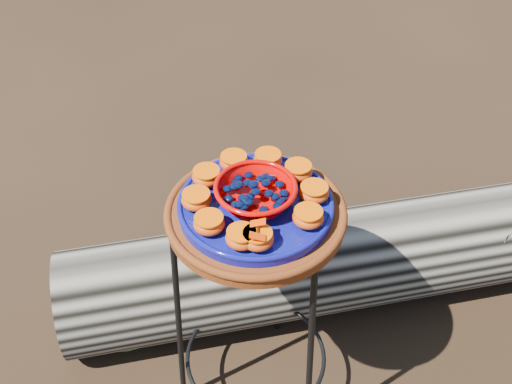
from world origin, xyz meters
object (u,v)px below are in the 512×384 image
(terracotta_saucer, at_px, (256,215))
(driftwood_log, at_px, (339,260))
(plant_stand, at_px, (256,313))
(cobalt_plate, at_px, (256,206))
(red_bowl, at_px, (256,194))

(terracotta_saucer, distance_m, driftwood_log, 0.71)
(plant_stand, bearing_deg, terracotta_saucer, 0.00)
(plant_stand, height_order, driftwood_log, plant_stand)
(cobalt_plate, bearing_deg, red_bowl, 0.00)
(plant_stand, relative_size, cobalt_plate, 1.97)
(driftwood_log, bearing_deg, red_bowl, -108.90)
(red_bowl, xyz_separation_m, driftwood_log, (0.15, 0.43, -0.61))
(terracotta_saucer, height_order, red_bowl, red_bowl)
(cobalt_plate, xyz_separation_m, red_bowl, (0.00, 0.00, 0.04))
(terracotta_saucer, height_order, cobalt_plate, cobalt_plate)
(red_bowl, bearing_deg, driftwood_log, 71.10)
(red_bowl, bearing_deg, plant_stand, 0.00)
(plant_stand, distance_m, terracotta_saucer, 0.37)
(terracotta_saucer, bearing_deg, red_bowl, 0.00)
(red_bowl, bearing_deg, terracotta_saucer, 0.00)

